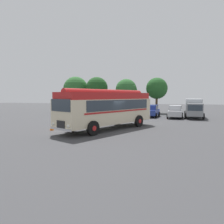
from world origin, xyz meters
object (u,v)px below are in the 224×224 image
(car_near_left, at_px, (111,110))
(traffic_cone, at_px, (52,127))
(box_van, at_px, (194,108))
(vintage_bus, at_px, (108,108))
(car_far_right, at_px, (175,112))
(car_mid_left, at_px, (134,111))
(car_mid_right, at_px, (151,111))

(car_near_left, xyz_separation_m, traffic_cone, (-1.99, -13.33, -0.57))
(box_van, bearing_deg, vintage_bus, -125.18)
(vintage_bus, relative_size, car_far_right, 2.33)
(car_near_left, height_order, traffic_cone, car_near_left)
(car_near_left, bearing_deg, vintage_bus, -77.77)
(car_far_right, bearing_deg, car_mid_left, 173.18)
(car_near_left, bearing_deg, car_mid_left, 8.25)
(box_van, bearing_deg, car_far_right, -158.86)
(car_near_left, bearing_deg, box_van, 3.73)
(car_near_left, relative_size, traffic_cone, 7.72)
(car_far_right, distance_m, traffic_cone, 16.96)
(vintage_bus, bearing_deg, box_van, 54.82)
(car_mid_right, distance_m, traffic_cone, 15.87)
(car_mid_left, distance_m, box_van, 7.98)
(vintage_bus, relative_size, box_van, 1.71)
(car_near_left, height_order, box_van, box_van)
(traffic_cone, bearing_deg, car_far_right, 50.75)
(car_mid_left, height_order, car_far_right, same)
(car_mid_left, xyz_separation_m, car_mid_right, (2.41, 0.14, 0.00))
(car_near_left, bearing_deg, traffic_cone, -98.49)
(car_near_left, xyz_separation_m, car_mid_right, (5.59, 0.60, 0.00))
(car_far_right, bearing_deg, box_van, 21.14)
(traffic_cone, bearing_deg, car_mid_left, 69.47)
(vintage_bus, relative_size, car_mid_right, 2.31)
(car_mid_left, xyz_separation_m, car_far_right, (5.56, -0.67, 0.00))
(car_near_left, distance_m, car_far_right, 8.74)
(vintage_bus, xyz_separation_m, car_near_left, (-2.50, 11.53, -1.05))
(car_near_left, xyz_separation_m, car_far_right, (8.74, -0.20, 0.00))
(car_mid_right, bearing_deg, car_far_right, -14.40)
(vintage_bus, height_order, car_near_left, vintage_bus)
(car_mid_left, bearing_deg, traffic_cone, -110.53)
(car_near_left, bearing_deg, car_far_right, -1.34)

